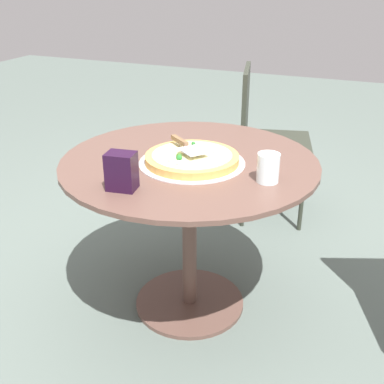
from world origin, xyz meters
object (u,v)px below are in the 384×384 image
Objects in this scene: pizza_server at (186,145)px; drinking_cup at (268,168)px; pizza_on_tray at (192,159)px; patio_chair_near at (263,132)px; napkin_dispenser at (122,171)px; patio_table at (189,195)px.

pizza_server is 0.35m from drinking_cup.
pizza_on_tray is 0.46× the size of patio_chair_near.
drinking_cup is 0.80× the size of napkin_dispenser.
pizza_on_tray reaches higher than patio_table.
patio_chair_near reaches higher than pizza_server.
pizza_on_tray is at bearing -125.41° from pizza_server.
patio_chair_near is at bearing -3.96° from pizza_server.
drinking_cup is at bearing -165.12° from patio_chair_near.
napkin_dispenser is at bearing 164.51° from pizza_server.
pizza_server is at bearing 176.04° from patio_chair_near.
patio_table is 0.17m from pizza_on_tray.
napkin_dispenser is 0.15× the size of patio_chair_near.
patio_table is 0.40m from drinking_cup.
pizza_on_tray is 0.33m from napkin_dispenser.
napkin_dispenser is (-0.30, 0.13, 0.05)m from pizza_on_tray.
patio_chair_near is (0.95, -0.07, -0.23)m from pizza_server.
napkin_dispenser is at bearing 173.02° from patio_chair_near.
napkin_dispenser is (-0.33, 0.10, 0.22)m from patio_table.
pizza_on_tray is (-0.03, -0.02, 0.17)m from patio_table.
napkin_dispenser is at bearing 157.44° from pizza_on_tray.
pizza_server is at bearing 76.28° from drinking_cup.
patio_table is 7.79× the size of napkin_dispenser.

